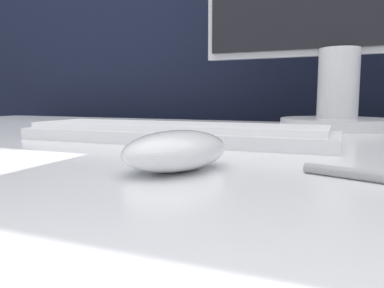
% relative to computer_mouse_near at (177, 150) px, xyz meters
% --- Properties ---
extents(partition_panel, '(5.00, 0.03, 1.40)m').
position_rel_computer_mouse_near_xyz_m(partition_panel, '(-0.01, 0.80, -0.05)').
color(partition_panel, black).
rests_on(partition_panel, ground_plane).
extents(computer_mouse_near, '(0.09, 0.12, 0.03)m').
position_rel_computer_mouse_near_xyz_m(computer_mouse_near, '(0.00, 0.00, 0.00)').
color(computer_mouse_near, white).
rests_on(computer_mouse_near, desk).
extents(keyboard, '(0.42, 0.12, 0.02)m').
position_rel_computer_mouse_near_xyz_m(keyboard, '(-0.09, 0.18, -0.00)').
color(keyboard, white).
rests_on(keyboard, desk).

